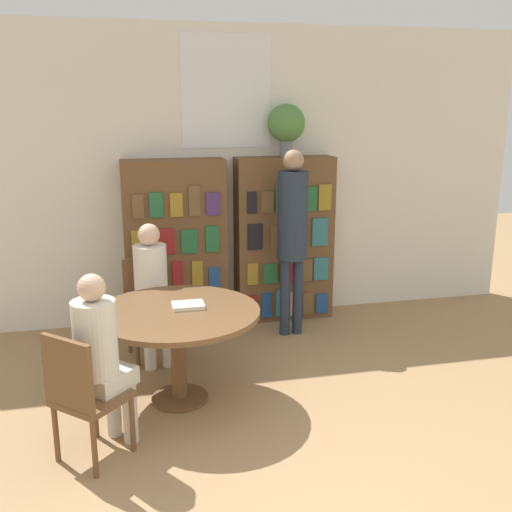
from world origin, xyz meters
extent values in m
cube|color=silver|center=(0.00, 3.39, 1.50)|extent=(6.40, 0.06, 3.00)
cube|color=white|center=(0.00, 3.36, 2.35)|extent=(0.90, 0.01, 1.10)
cube|color=brown|center=(-0.57, 3.20, 0.85)|extent=(1.01, 0.32, 1.71)
cube|color=#2D707A|center=(-0.90, 3.03, 0.16)|extent=(0.14, 0.02, 0.21)
cube|color=#2D707A|center=(-0.69, 3.03, 0.18)|extent=(0.20, 0.02, 0.24)
cube|color=#4C2D6B|center=(-0.46, 3.03, 0.20)|extent=(0.16, 0.02, 0.28)
cube|color=#2D707A|center=(-0.22, 3.03, 0.18)|extent=(0.19, 0.02, 0.24)
cube|color=brown|center=(-0.93, 3.03, 0.54)|extent=(0.12, 0.02, 0.22)
cube|color=brown|center=(-0.74, 3.03, 0.57)|extent=(0.15, 0.02, 0.29)
cube|color=maroon|center=(-0.57, 3.03, 0.58)|extent=(0.11, 0.02, 0.29)
cube|color=olive|center=(-0.38, 3.03, 0.57)|extent=(0.11, 0.02, 0.29)
cube|color=navy|center=(-0.20, 3.03, 0.54)|extent=(0.11, 0.02, 0.21)
cube|color=olive|center=(-0.92, 3.03, 0.93)|extent=(0.17, 0.02, 0.25)
cube|color=maroon|center=(-0.67, 3.03, 0.93)|extent=(0.17, 0.02, 0.26)
cube|color=#236638|center=(-0.45, 3.03, 0.92)|extent=(0.16, 0.02, 0.24)
cube|color=#236638|center=(-0.22, 3.03, 0.93)|extent=(0.13, 0.02, 0.26)
cube|color=brown|center=(-0.92, 3.03, 1.29)|extent=(0.11, 0.02, 0.23)
cube|color=#236638|center=(-0.75, 3.03, 1.29)|extent=(0.13, 0.02, 0.24)
cube|color=olive|center=(-0.56, 3.03, 1.29)|extent=(0.12, 0.02, 0.23)
cube|color=brown|center=(-0.38, 3.03, 1.32)|extent=(0.11, 0.02, 0.30)
cube|color=#4C2D6B|center=(-0.20, 3.03, 1.29)|extent=(0.14, 0.02, 0.22)
cube|color=brown|center=(0.57, 3.20, 0.85)|extent=(1.01, 0.32, 1.71)
cube|color=maroon|center=(0.19, 3.03, 0.19)|extent=(0.10, 0.02, 0.25)
cube|color=navy|center=(0.34, 3.03, 0.19)|extent=(0.10, 0.02, 0.27)
cube|color=#2D707A|center=(0.49, 3.03, 0.20)|extent=(0.10, 0.02, 0.29)
cube|color=tan|center=(0.64, 3.03, 0.19)|extent=(0.09, 0.02, 0.26)
cube|color=brown|center=(0.79, 3.03, 0.18)|extent=(0.11, 0.02, 0.24)
cube|color=navy|center=(0.95, 3.03, 0.17)|extent=(0.13, 0.02, 0.21)
cube|color=olive|center=(0.19, 3.03, 0.54)|extent=(0.11, 0.02, 0.23)
cube|color=#236638|center=(0.38, 3.03, 0.54)|extent=(0.15, 0.02, 0.21)
cube|color=maroon|center=(0.56, 3.03, 0.56)|extent=(0.15, 0.02, 0.25)
cube|color=brown|center=(0.75, 3.03, 0.55)|extent=(0.15, 0.02, 0.23)
cube|color=#2D707A|center=(0.93, 3.03, 0.55)|extent=(0.16, 0.02, 0.24)
cube|color=black|center=(0.22, 3.03, 0.93)|extent=(0.15, 0.02, 0.26)
cube|color=brown|center=(0.46, 3.03, 0.92)|extent=(0.17, 0.02, 0.24)
cube|color=olive|center=(0.69, 3.03, 0.91)|extent=(0.14, 0.02, 0.21)
cube|color=#2D707A|center=(0.90, 3.03, 0.95)|extent=(0.17, 0.02, 0.29)
cube|color=black|center=(0.19, 3.03, 1.28)|extent=(0.09, 0.02, 0.21)
cube|color=brown|center=(0.35, 3.03, 1.28)|extent=(0.13, 0.02, 0.22)
cube|color=#236638|center=(0.50, 3.03, 1.30)|extent=(0.14, 0.02, 0.26)
cube|color=brown|center=(0.63, 3.03, 1.29)|extent=(0.14, 0.02, 0.24)
cube|color=#236638|center=(0.80, 3.03, 1.30)|extent=(0.12, 0.02, 0.25)
cube|color=olive|center=(0.95, 3.03, 1.31)|extent=(0.13, 0.02, 0.27)
cylinder|color=slate|center=(0.58, 3.20, 1.80)|extent=(0.12, 0.12, 0.19)
sphere|color=#4C7F3D|center=(0.58, 3.20, 2.04)|extent=(0.38, 0.38, 0.38)
cylinder|color=brown|center=(-0.72, 1.57, 0.01)|extent=(0.44, 0.44, 0.03)
cylinder|color=brown|center=(-0.72, 1.57, 0.37)|extent=(0.12, 0.12, 0.67)
cylinder|color=brown|center=(-0.72, 1.57, 0.72)|extent=(1.25, 1.25, 0.04)
cube|color=brown|center=(-1.34, 0.93, 0.42)|extent=(0.57, 0.57, 0.04)
cube|color=brown|center=(-1.46, 0.80, 0.66)|extent=(0.31, 0.30, 0.45)
cylinder|color=brown|center=(-1.34, 1.17, 0.20)|extent=(0.04, 0.04, 0.40)
cylinder|color=brown|center=(-1.10, 0.94, 0.20)|extent=(0.04, 0.04, 0.40)
cylinder|color=brown|center=(-1.58, 0.93, 0.20)|extent=(0.04, 0.04, 0.40)
cylinder|color=brown|center=(-1.33, 0.69, 0.20)|extent=(0.04, 0.04, 0.40)
cube|color=brown|center=(-0.88, 2.44, 0.42)|extent=(0.46, 0.46, 0.04)
cube|color=brown|center=(-0.91, 2.62, 0.66)|extent=(0.40, 0.11, 0.45)
cylinder|color=brown|center=(-0.68, 2.31, 0.20)|extent=(0.04, 0.04, 0.40)
cylinder|color=brown|center=(-1.01, 2.25, 0.20)|extent=(0.04, 0.04, 0.40)
cylinder|color=brown|center=(-0.74, 2.64, 0.20)|extent=(0.04, 0.04, 0.40)
cylinder|color=brown|center=(-1.07, 2.58, 0.20)|extent=(0.04, 0.04, 0.40)
cube|color=silver|center=(-0.85, 2.30, 0.50)|extent=(0.34, 0.37, 0.12)
cylinder|color=silver|center=(-0.87, 2.38, 0.81)|extent=(0.29, 0.29, 0.50)
sphere|color=#DBB293|center=(-0.87, 2.38, 1.15)|extent=(0.19, 0.19, 0.19)
cylinder|color=silver|center=(-0.75, 2.21, 0.22)|extent=(0.10, 0.10, 0.44)
cylinder|color=silver|center=(-0.91, 2.18, 0.22)|extent=(0.10, 0.10, 0.44)
cube|color=beige|center=(-1.24, 1.03, 0.50)|extent=(0.42, 0.42, 0.12)
cylinder|color=beige|center=(-1.30, 0.97, 0.81)|extent=(0.28, 0.28, 0.50)
sphere|color=tan|center=(-1.30, 0.97, 1.14)|extent=(0.17, 0.17, 0.17)
cylinder|color=beige|center=(-1.22, 1.17, 0.22)|extent=(0.10, 0.10, 0.44)
cylinder|color=beige|center=(-1.11, 1.06, 0.22)|extent=(0.10, 0.10, 0.44)
cylinder|color=#232D3D|center=(0.44, 2.69, 0.39)|extent=(0.10, 0.10, 0.78)
cylinder|color=#232D3D|center=(0.57, 2.69, 0.39)|extent=(0.10, 0.10, 0.78)
cylinder|color=#232D3D|center=(0.51, 2.69, 1.20)|extent=(0.29, 0.29, 0.84)
sphere|color=#A37A5B|center=(0.51, 2.69, 1.72)|extent=(0.20, 0.20, 0.20)
cylinder|color=#232D3D|center=(0.59, 2.95, 1.41)|extent=(0.07, 0.30, 0.07)
cube|color=silver|center=(-0.63, 1.62, 0.76)|extent=(0.24, 0.18, 0.03)
camera|label=1|loc=(-1.10, -2.69, 2.27)|focal=42.00mm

